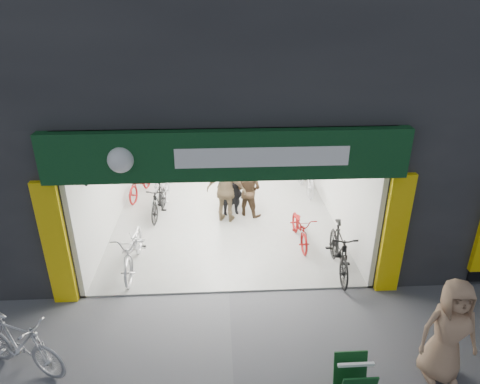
{
  "coord_description": "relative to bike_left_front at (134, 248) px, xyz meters",
  "views": [
    {
      "loc": [
        -0.17,
        -7.1,
        5.59
      ],
      "look_at": [
        0.31,
        1.5,
        1.58
      ],
      "focal_mm": 32.0,
      "sensor_mm": 36.0,
      "label": 1
    }
  ],
  "objects": [
    {
      "name": "ground",
      "position": [
        2.06,
        -0.99,
        -0.52
      ],
      "size": [
        60.0,
        60.0,
        0.0
      ],
      "primitive_type": "plane",
      "color": "#56565B",
      "rests_on": "ground"
    },
    {
      "name": "building",
      "position": [
        2.97,
        4.0,
        3.8
      ],
      "size": [
        17.0,
        10.27,
        8.0
      ],
      "color": "#232326",
      "rests_on": "ground"
    },
    {
      "name": "bike_left_front",
      "position": [
        0.0,
        0.0,
        0.0
      ],
      "size": [
        0.7,
        1.97,
        1.04
      ],
      "primitive_type": "imported",
      "rotation": [
        0.0,
        0.0,
        0.01
      ],
      "color": "silver",
      "rests_on": "ground"
    },
    {
      "name": "bike_left_midfront",
      "position": [
        0.26,
        2.45,
        -0.04
      ],
      "size": [
        0.63,
        1.62,
        0.95
      ],
      "primitive_type": "imported",
      "rotation": [
        0.0,
        0.0,
        -0.12
      ],
      "color": "black",
      "rests_on": "ground"
    },
    {
      "name": "bike_left_midback",
      "position": [
        -0.44,
        3.78,
        -0.06
      ],
      "size": [
        0.93,
        1.82,
        0.91
      ],
      "primitive_type": "imported",
      "rotation": [
        0.0,
        0.0,
        -0.2
      ],
      "color": "maroon",
      "rests_on": "ground"
    },
    {
      "name": "bike_left_back",
      "position": [
        0.26,
        2.94,
        0.01
      ],
      "size": [
        0.78,
        1.8,
        1.05
      ],
      "primitive_type": "imported",
      "rotation": [
        0.0,
        0.0,
        -0.17
      ],
      "color": "silver",
      "rests_on": "ground"
    },
    {
      "name": "bike_right_front",
      "position": [
        4.47,
        -0.39,
        0.04
      ],
      "size": [
        0.65,
        1.9,
        1.12
      ],
      "primitive_type": "imported",
      "rotation": [
        0.0,
        0.0,
        -0.06
      ],
      "color": "black",
      "rests_on": "ground"
    },
    {
      "name": "bike_right_mid",
      "position": [
        3.86,
        0.87,
        -0.1
      ],
      "size": [
        0.61,
        1.61,
        0.83
      ],
      "primitive_type": "imported",
      "rotation": [
        0.0,
        0.0,
        0.03
      ],
      "color": "maroon",
      "rests_on": "ground"
    },
    {
      "name": "bike_right_back",
      "position": [
        4.56,
        3.85,
        0.04
      ],
      "size": [
        0.65,
        1.89,
        1.12
      ],
      "primitive_type": "imported",
      "rotation": [
        0.0,
        0.0,
        0.07
      ],
      "color": "silver",
      "rests_on": "ground"
    },
    {
      "name": "parked_bike",
      "position": [
        -1.33,
        -2.76,
        0.01
      ],
      "size": [
        1.81,
        1.17,
        1.06
      ],
      "primitive_type": "imported",
      "rotation": [
        0.0,
        0.0,
        1.15
      ],
      "color": "#BBBABF",
      "rests_on": "ground"
    },
    {
      "name": "customer_a",
      "position": [
        2.25,
        2.42,
        0.38
      ],
      "size": [
        0.75,
        0.59,
        1.8
      ],
      "primitive_type": "imported",
      "rotation": [
        0.0,
        0.0,
        0.26
      ],
      "color": "black",
      "rests_on": "ground"
    },
    {
      "name": "customer_b",
      "position": [
        2.7,
        2.38,
        0.26
      ],
      "size": [
        0.94,
        0.88,
        1.55
      ],
      "primitive_type": "imported",
      "rotation": [
        0.0,
        0.0,
        2.63
      ],
      "color": "#3D2B1C",
      "rests_on": "ground"
    },
    {
      "name": "customer_c",
      "position": [
        2.33,
        2.92,
        0.27
      ],
      "size": [
        1.17,
        1.01,
        1.57
      ],
      "primitive_type": "imported",
      "rotation": [
        0.0,
        0.0,
        -0.51
      ],
      "color": "black",
      "rests_on": "ground"
    },
    {
      "name": "customer_d",
      "position": [
        2.1,
        2.04,
        0.39
      ],
      "size": [
        1.15,
        0.73,
        1.81
      ],
      "primitive_type": "imported",
      "rotation": [
        0.0,
        0.0,
        2.85
      ],
      "color": "olive",
      "rests_on": "ground"
    },
    {
      "name": "pedestrian_near",
      "position": [
        5.36,
        -3.26,
        0.39
      ],
      "size": [
        0.93,
        0.64,
        1.81
      ],
      "primitive_type": "imported",
      "rotation": [
        0.0,
        0.0,
        -0.08
      ],
      "color": "#9A7659",
      "rests_on": "ground"
    },
    {
      "name": "sandwich_board",
      "position": [
        3.8,
        -3.7,
        -0.09
      ],
      "size": [
        0.53,
        0.52,
        0.78
      ],
      "rotation": [
        0.0,
        0.0,
        0.0
      ],
      "color": "#0F3C17",
      "rests_on": "ground"
    }
  ]
}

